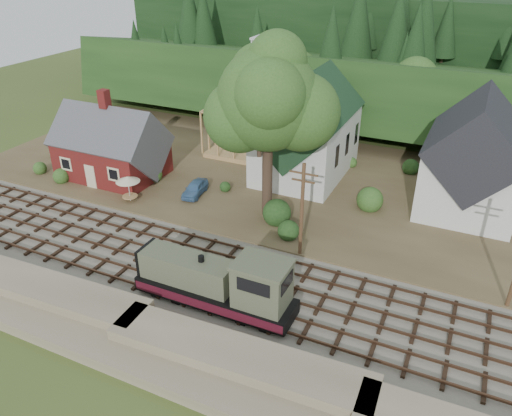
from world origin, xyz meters
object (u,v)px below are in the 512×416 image
at_px(car_blue, 195,188).
at_px(car_green, 67,151).
at_px(locomotive, 220,284).
at_px(patio_set, 128,180).

height_order(car_blue, car_green, car_blue).
distance_m(locomotive, car_blue, 17.01).
distance_m(car_blue, car_green, 18.53).
relative_size(locomotive, car_green, 3.04).
relative_size(car_green, patio_set, 1.45).
height_order(locomotive, patio_set, locomotive).
bearing_deg(car_green, car_blue, -120.99).
relative_size(car_blue, patio_set, 1.54).
bearing_deg(locomotive, patio_set, 147.07).
xyz_separation_m(car_blue, patio_set, (-4.92, -3.72, 1.48)).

